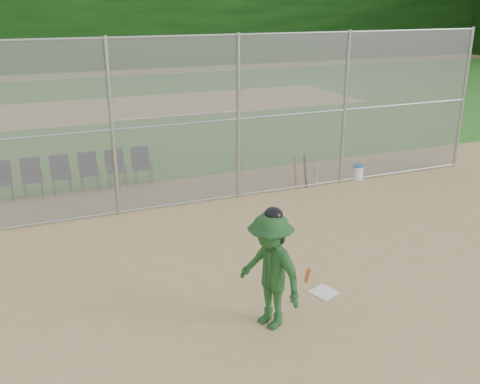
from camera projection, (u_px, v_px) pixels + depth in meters
name	position (u px, v px, depth m)	size (l,w,h in m)	color
ground	(298.00, 302.00, 8.80)	(100.00, 100.00, 0.00)	tan
grass_strip	(110.00, 109.00, 24.44)	(100.00, 100.00, 0.00)	#286C20
dirt_patch_far	(110.00, 109.00, 24.44)	(24.00, 24.00, 0.00)	tan
backstop_fence	(199.00, 119.00, 12.44)	(16.09, 0.09, 4.00)	gray
home_plate	(323.00, 292.00, 9.08)	(0.39, 0.39, 0.02)	white
batter_at_plate	(270.00, 270.00, 7.89)	(1.11, 1.40, 1.92)	#1D4920
water_cooler	(357.00, 172.00, 14.79)	(0.33, 0.33, 0.42)	white
spare_bats	(305.00, 171.00, 14.15)	(0.66, 0.28, 0.85)	#D84C14
chair_0	(2.00, 182.00, 13.13)	(0.54, 0.52, 0.96)	#11133E
chair_1	(32.00, 178.00, 13.38)	(0.54, 0.52, 0.96)	#11133E
chair_2	(61.00, 175.00, 13.63)	(0.54, 0.52, 0.96)	#11133E
chair_3	(89.00, 172.00, 13.88)	(0.54, 0.52, 0.96)	#11133E
chair_4	(116.00, 169.00, 14.14)	(0.54, 0.52, 0.96)	#11133E
chair_5	(142.00, 166.00, 14.39)	(0.54, 0.52, 0.96)	#11133E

